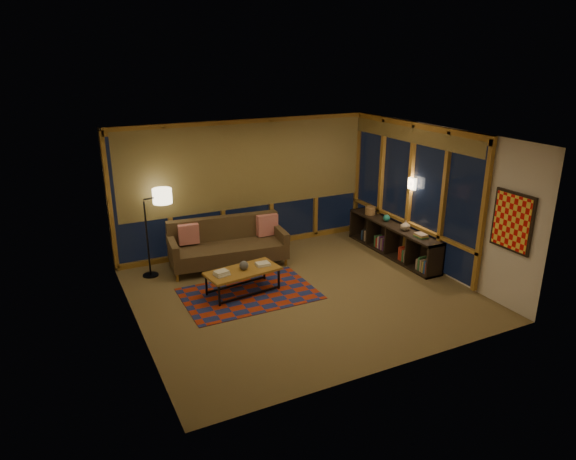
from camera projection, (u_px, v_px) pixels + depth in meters
name	position (u px, v px, depth m)	size (l,w,h in m)	color
floor	(302.00, 293.00, 8.87)	(5.50, 5.00, 0.01)	olive
ceiling	(303.00, 136.00, 7.98)	(5.50, 5.00, 0.01)	silver
walls	(302.00, 219.00, 8.43)	(5.51, 5.01, 2.70)	beige
window_wall_back	(247.00, 186.00, 10.48)	(5.30, 0.16, 2.60)	olive
window_wall_right	(409.00, 192.00, 10.05)	(0.16, 3.70, 2.60)	olive
wall_art	(512.00, 222.00, 7.96)	(0.06, 0.74, 0.94)	red
wall_sconce	(412.00, 184.00, 9.84)	(0.12, 0.18, 0.22)	#FFEBB8
sofa	(228.00, 244.00, 9.84)	(2.20, 0.89, 0.90)	#45341B
pillow_left	(189.00, 236.00, 9.72)	(0.38, 0.13, 0.38)	red
pillow_right	(267.00, 226.00, 10.23)	(0.42, 0.14, 0.42)	red
area_rug	(249.00, 294.00, 8.83)	(2.24, 1.49, 0.01)	#99290F
coffee_table	(243.00, 281.00, 8.82)	(1.26, 0.58, 0.42)	olive
book_stack_a	(222.00, 273.00, 8.55)	(0.23, 0.18, 0.07)	beige
book_stack_b	(263.00, 264.00, 8.95)	(0.26, 0.20, 0.05)	beige
ceramic_pot	(244.00, 265.00, 8.75)	(0.16, 0.16, 0.16)	#252528
floor_lamp	(147.00, 235.00, 9.29)	(0.54, 0.35, 1.61)	black
bookshelf	(393.00, 240.00, 10.44)	(0.40, 2.59, 0.65)	black
basket	(370.00, 211.00, 10.98)	(0.22, 0.22, 0.16)	olive
teal_bowl	(387.00, 218.00, 10.52)	(0.14, 0.14, 0.14)	#196E61
vase	(405.00, 225.00, 10.00)	(0.19, 0.19, 0.20)	tan
shelf_book_stack	(421.00, 236.00, 9.63)	(0.15, 0.22, 0.06)	beige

